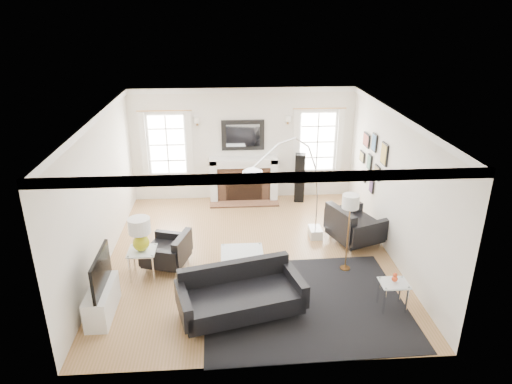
{
  "coord_description": "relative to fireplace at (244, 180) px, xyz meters",
  "views": [
    {
      "loc": [
        -0.43,
        -7.88,
        4.58
      ],
      "look_at": [
        0.14,
        0.3,
        1.23
      ],
      "focal_mm": 32.0,
      "sensor_mm": 36.0,
      "label": 1
    }
  ],
  "objects": [
    {
      "name": "back_wall",
      "position": [
        0.0,
        0.21,
        0.86
      ],
      "size": [
        5.5,
        0.04,
        2.8
      ],
      "primitive_type": "cube",
      "color": "silver",
      "rests_on": "floor"
    },
    {
      "name": "sofa",
      "position": [
        -0.27,
        -4.61,
        -0.2
      ],
      "size": [
        2.11,
        1.34,
        0.64
      ],
      "color": "black",
      "rests_on": "floor"
    },
    {
      "name": "nesting_table",
      "position": [
        2.2,
        -4.65,
        -0.16
      ],
      "size": [
        0.45,
        0.37,
        0.49
      ],
      "color": "silver",
      "rests_on": "floor"
    },
    {
      "name": "ceiling",
      "position": [
        0.0,
        -2.79,
        2.26
      ],
      "size": [
        5.5,
        6.0,
        0.02
      ],
      "primitive_type": "cube",
      "color": "white",
      "rests_on": "back_wall"
    },
    {
      "name": "side_table_left",
      "position": [
        -1.97,
        -3.42,
        -0.11
      ],
      "size": [
        0.49,
        0.49,
        0.54
      ],
      "color": "silver",
      "rests_on": "floor"
    },
    {
      "name": "window_right",
      "position": [
        1.85,
        0.16,
        0.92
      ],
      "size": [
        1.24,
        0.15,
        1.62
      ],
      "color": "white",
      "rests_on": "back_wall"
    },
    {
      "name": "coffee_table",
      "position": [
        -0.18,
        -3.32,
        -0.23
      ],
      "size": [
        0.78,
        0.78,
        0.35
      ],
      "color": "silver",
      "rests_on": "floor"
    },
    {
      "name": "fireplace",
      "position": [
        0.0,
        0.0,
        0.0
      ],
      "size": [
        1.7,
        0.69,
        1.11
      ],
      "color": "white",
      "rests_on": "floor"
    },
    {
      "name": "armchair_right",
      "position": [
        2.13,
        -2.47,
        -0.15
      ],
      "size": [
        1.22,
        1.29,
        0.7
      ],
      "color": "black",
      "rests_on": "floor"
    },
    {
      "name": "gourd_lamp",
      "position": [
        -1.97,
        -3.42,
        0.36
      ],
      "size": [
        0.39,
        0.39,
        0.63
      ],
      "color": "#B5B616",
      "rests_on": "side_table_left"
    },
    {
      "name": "window_left",
      "position": [
        -1.85,
        0.16,
        0.92
      ],
      "size": [
        1.24,
        0.15,
        1.62
      ],
      "color": "white",
      "rests_on": "back_wall"
    },
    {
      "name": "tv_unit",
      "position": [
        -2.44,
        -4.49,
        -0.21
      ],
      "size": [
        0.35,
        1.0,
        1.09
      ],
      "color": "white",
      "rests_on": "floor"
    },
    {
      "name": "armchair_left",
      "position": [
        -1.54,
        -3.11,
        -0.23
      ],
      "size": [
        0.96,
        1.02,
        0.57
      ],
      "color": "black",
      "rests_on": "floor"
    },
    {
      "name": "front_wall",
      "position": [
        0.0,
        -5.79,
        0.86
      ],
      "size": [
        5.5,
        0.04,
        2.8
      ],
      "primitive_type": "cube",
      "color": "silver",
      "rests_on": "floor"
    },
    {
      "name": "right_wall",
      "position": [
        2.75,
        -2.79,
        0.86
      ],
      "size": [
        0.04,
        6.0,
        2.8
      ],
      "primitive_type": "cube",
      "color": "silver",
      "rests_on": "floor"
    },
    {
      "name": "mantel_mirror",
      "position": [
        0.0,
        0.16,
        1.11
      ],
      "size": [
        1.05,
        0.07,
        0.75
      ],
      "color": "black",
      "rests_on": "back_wall"
    },
    {
      "name": "left_wall",
      "position": [
        -2.75,
        -2.79,
        0.86
      ],
      "size": [
        0.04,
        6.0,
        2.8
      ],
      "primitive_type": "cube",
      "color": "silver",
      "rests_on": "floor"
    },
    {
      "name": "floor",
      "position": [
        0.0,
        -2.79,
        -0.54
      ],
      "size": [
        6.0,
        6.0,
        0.0
      ],
      "primitive_type": "plane",
      "color": "olive",
      "rests_on": "ground"
    },
    {
      "name": "orange_vase",
      "position": [
        2.2,
        -4.65,
        0.04
      ],
      "size": [
        0.1,
        0.1,
        0.16
      ],
      "color": "#DC441C",
      "rests_on": "nesting_table"
    },
    {
      "name": "crown_molding",
      "position": [
        0.0,
        -2.79,
        2.2
      ],
      "size": [
        5.5,
        6.0,
        0.12
      ],
      "primitive_type": "cube",
      "color": "white",
      "rests_on": "back_wall"
    },
    {
      "name": "speaker_tower",
      "position": [
        1.39,
        -0.14,
        0.07
      ],
      "size": [
        0.29,
        0.29,
        1.23
      ],
      "primitive_type": "cube",
      "rotation": [
        0.0,
        0.0,
        -0.17
      ],
      "color": "black",
      "rests_on": "floor"
    },
    {
      "name": "stick_floor_lamp",
      "position": [
        1.75,
        -3.42,
        0.76
      ],
      "size": [
        0.3,
        0.3,
        1.51
      ],
      "color": "#BD8341",
      "rests_on": "floor"
    },
    {
      "name": "area_rug",
      "position": [
        0.81,
        -4.43,
        -0.54
      ],
      "size": [
        3.36,
        2.82,
        0.01
      ],
      "primitive_type": "cube",
      "rotation": [
        0.0,
        0.0,
        0.02
      ],
      "color": "black",
      "rests_on": "floor"
    },
    {
      "name": "arc_floor_lamp",
      "position": [
        0.72,
        -2.7,
        0.77
      ],
      "size": [
        1.71,
        1.59,
        2.43
      ],
      "color": "silver",
      "rests_on": "floor"
    },
    {
      "name": "gallery_wall",
      "position": [
        2.72,
        -1.5,
        0.99
      ],
      "size": [
        0.04,
        1.73,
        1.29
      ],
      "color": "black",
      "rests_on": "right_wall"
    }
  ]
}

